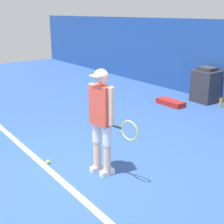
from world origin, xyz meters
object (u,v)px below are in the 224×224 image
at_px(tennis_ball, 48,162).
at_px(water_bottle, 221,102).
at_px(equipment_bag, 171,103).
at_px(tennis_player, 102,118).
at_px(covered_chair, 206,86).

distance_m(tennis_ball, water_bottle, 5.29).
distance_m(equipment_bag, water_bottle, 1.35).
xyz_separation_m(tennis_player, equipment_bag, (-2.01, 3.73, -0.87)).
height_order(tennis_ball, covered_chair, covered_chair).
height_order(tennis_ball, equipment_bag, equipment_bag).
relative_size(tennis_player, water_bottle, 6.24).
bearing_deg(equipment_bag, covered_chair, 72.27).
bearing_deg(water_bottle, equipment_bag, -133.32).
relative_size(tennis_ball, covered_chair, 0.07).
bearing_deg(tennis_ball, covered_chair, 99.01).
bearing_deg(covered_chair, tennis_player, -70.72).
xyz_separation_m(equipment_bag, water_bottle, (0.92, 0.98, 0.05)).
xyz_separation_m(tennis_ball, equipment_bag, (-1.19, 4.30, 0.04)).
bearing_deg(water_bottle, tennis_player, -77.03).
bearing_deg(water_bottle, covered_chair, 172.96).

